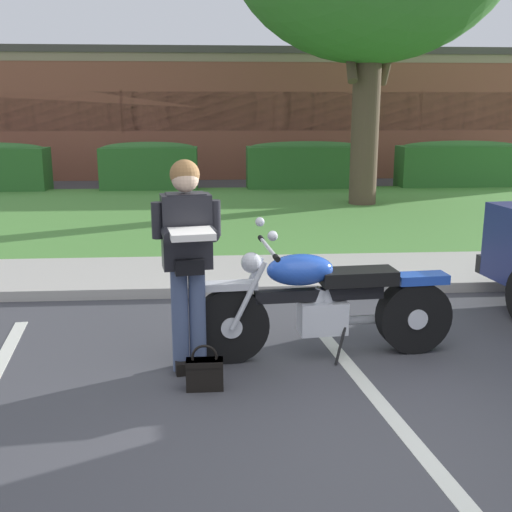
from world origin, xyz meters
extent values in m
plane|color=#424247|center=(0.00, 0.00, 0.00)|extent=(140.00, 140.00, 0.00)
cube|color=#B7B2A8|center=(0.00, 3.17, 0.06)|extent=(60.00, 0.20, 0.12)
cube|color=#B7B2A8|center=(0.00, 4.02, 0.04)|extent=(60.00, 1.50, 0.08)
cube|color=#518E3D|center=(0.00, 8.58, 0.03)|extent=(60.00, 7.62, 0.06)
cube|color=silver|center=(-0.08, 0.20, 0.00)|extent=(0.65, 4.38, 0.01)
cylinder|color=black|center=(-1.16, 1.26, 0.32)|extent=(0.65, 0.15, 0.64)
cylinder|color=silver|center=(-1.16, 1.26, 0.32)|extent=(0.19, 0.13, 0.18)
cylinder|color=black|center=(0.43, 1.40, 0.32)|extent=(0.65, 0.23, 0.64)
cylinder|color=silver|center=(0.43, 1.40, 0.32)|extent=(0.20, 0.21, 0.18)
cube|color=silver|center=(-1.16, 1.26, 0.67)|extent=(0.45, 0.18, 0.06)
cube|color=blue|center=(0.48, 1.40, 0.66)|extent=(0.46, 0.24, 0.08)
cylinder|color=silver|center=(-1.02, 1.19, 0.60)|extent=(0.31, 0.07, 0.58)
cylinder|color=silver|center=(-1.04, 1.35, 0.60)|extent=(0.31, 0.07, 0.58)
sphere|color=silver|center=(-0.99, 1.28, 0.86)|extent=(0.17, 0.17, 0.17)
cylinder|color=silver|center=(-0.85, 1.29, 0.98)|extent=(0.09, 0.72, 0.03)
cylinder|color=black|center=(-0.82, 0.93, 0.98)|extent=(0.05, 0.10, 0.04)
cylinder|color=black|center=(-0.89, 1.65, 0.98)|extent=(0.05, 0.10, 0.04)
sphere|color=silver|center=(-0.85, 0.99, 1.14)|extent=(0.08, 0.08, 0.08)
sphere|color=silver|center=(-0.90, 1.58, 1.14)|extent=(0.08, 0.08, 0.08)
cube|color=black|center=(-0.42, 1.33, 0.56)|extent=(1.10, 0.19, 0.10)
ellipsoid|color=blue|center=(-0.59, 1.31, 0.78)|extent=(0.59, 0.37, 0.26)
cube|color=black|center=(-0.09, 1.35, 0.70)|extent=(0.66, 0.33, 0.12)
cube|color=silver|center=(-0.39, 1.33, 0.36)|extent=(0.42, 0.27, 0.28)
cylinder|color=silver|center=(-0.42, 1.32, 0.52)|extent=(0.18, 0.13, 0.21)
cylinder|color=silver|center=(-0.35, 1.33, 0.52)|extent=(0.18, 0.13, 0.21)
cylinder|color=silver|center=(-0.03, 1.50, 0.26)|extent=(0.60, 0.13, 0.08)
cylinder|color=silver|center=(0.17, 1.52, 0.26)|extent=(0.60, 0.13, 0.08)
cylinder|color=black|center=(-0.25, 1.18, 0.15)|extent=(0.12, 0.13, 0.30)
cube|color=black|center=(-1.43, 1.13, 0.05)|extent=(0.15, 0.25, 0.10)
cube|color=black|center=(-1.57, 1.11, 0.05)|extent=(0.15, 0.25, 0.10)
cylinder|color=#47567A|center=(-1.44, 1.15, 0.43)|extent=(0.14, 0.14, 0.86)
cylinder|color=#47567A|center=(-1.58, 1.13, 0.43)|extent=(0.14, 0.14, 0.86)
cube|color=#232328|center=(-1.51, 1.14, 1.15)|extent=(0.41, 0.28, 0.58)
cube|color=#232328|center=(-1.51, 1.14, 1.42)|extent=(0.33, 0.25, 0.06)
sphere|color=beige|center=(-1.51, 1.14, 1.56)|extent=(0.21, 0.21, 0.21)
sphere|color=olive|center=(-1.51, 1.16, 1.59)|extent=(0.23, 0.23, 0.23)
cube|color=black|center=(-1.49, 1.01, 0.90)|extent=(0.23, 0.13, 0.12)
cylinder|color=#232328|center=(-1.32, 1.01, 1.17)|extent=(0.14, 0.35, 0.09)
cylinder|color=#232328|center=(-1.64, 0.96, 1.17)|extent=(0.14, 0.35, 0.09)
cylinder|color=#232328|center=(-1.29, 1.16, 1.25)|extent=(0.10, 0.10, 0.28)
cylinder|color=#232328|center=(-1.72, 1.09, 1.25)|extent=(0.10, 0.10, 0.28)
cube|color=white|center=(-1.46, 0.84, 1.19)|extent=(0.37, 0.37, 0.05)
cube|color=black|center=(-1.38, 0.76, 0.12)|extent=(0.28, 0.12, 0.24)
cube|color=black|center=(-1.38, 0.75, 0.22)|extent=(0.28, 0.13, 0.04)
torus|color=black|center=(-1.38, 0.76, 0.26)|extent=(0.20, 0.02, 0.20)
cylinder|color=brown|center=(1.92, 9.47, 1.62)|extent=(0.58, 0.58, 3.24)
cylinder|color=brown|center=(2.35, 9.47, 3.18)|extent=(0.20, 1.03, 1.29)
cylinder|color=brown|center=(1.54, 9.47, 3.22)|extent=(0.20, 0.94, 1.36)
cube|color=#336B2D|center=(-2.91, 12.38, 0.55)|extent=(2.43, 0.90, 1.10)
ellipsoid|color=#336B2D|center=(-2.91, 12.38, 1.10)|extent=(2.31, 0.84, 0.28)
cube|color=#336B2D|center=(1.15, 12.38, 0.55)|extent=(3.13, 0.90, 1.10)
ellipsoid|color=#336B2D|center=(1.15, 12.38, 1.10)|extent=(2.97, 0.84, 0.28)
cube|color=#336B2D|center=(5.20, 12.38, 0.55)|extent=(3.25, 0.90, 1.10)
ellipsoid|color=#336B2D|center=(5.20, 12.38, 1.10)|extent=(3.09, 0.84, 0.28)
cube|color=#93513D|center=(0.50, 19.12, 1.79)|extent=(25.63, 8.83, 3.58)
cube|color=#998466|center=(0.50, 14.74, 3.46)|extent=(25.63, 0.10, 0.24)
cube|color=#4C4742|center=(0.50, 19.12, 3.68)|extent=(25.88, 8.92, 0.20)
cube|color=#1E282D|center=(0.50, 14.73, 1.97)|extent=(21.78, 0.06, 1.10)
cube|color=#93513D|center=(-3.86, 14.72, 1.97)|extent=(0.08, 0.04, 1.20)
cube|color=#93513D|center=(0.50, 14.72, 1.97)|extent=(0.08, 0.04, 1.20)
cube|color=#93513D|center=(4.85, 14.72, 1.97)|extent=(0.08, 0.04, 1.20)
cube|color=#473323|center=(5.62, 14.74, 1.05)|extent=(1.00, 0.08, 2.10)
camera|label=1|loc=(-1.29, -3.59, 2.09)|focal=43.29mm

